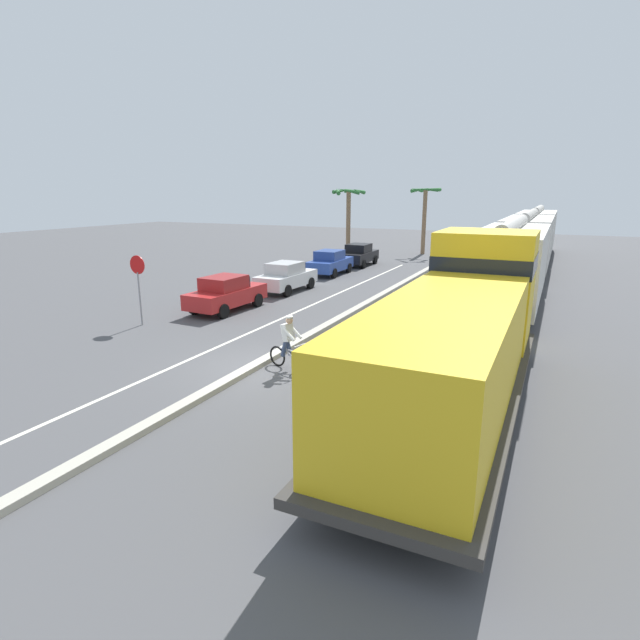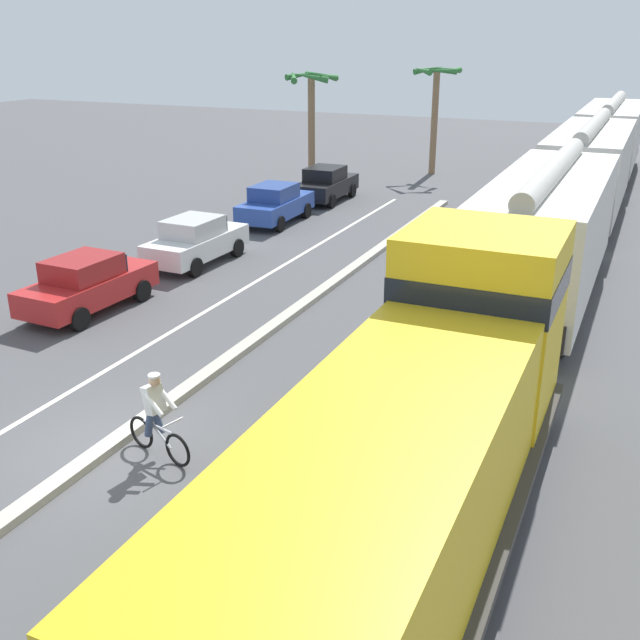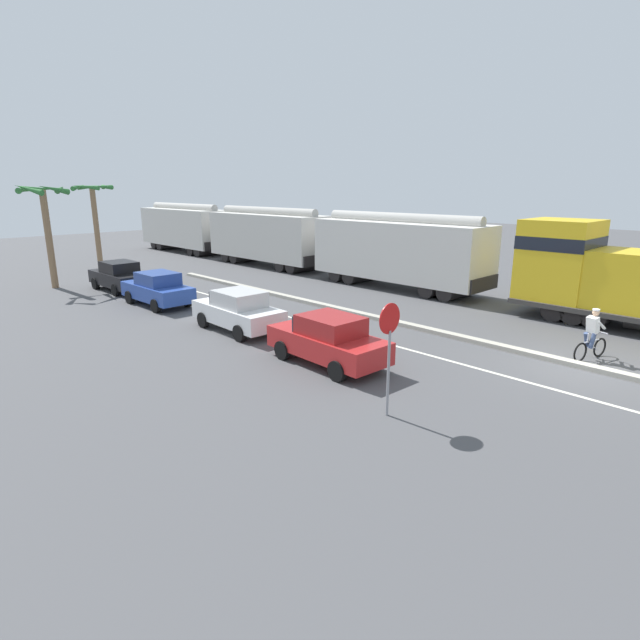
{
  "view_description": "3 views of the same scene",
  "coord_description": "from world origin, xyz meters",
  "px_view_note": "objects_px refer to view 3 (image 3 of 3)",
  "views": [
    {
      "loc": [
        8.19,
        -12.57,
        5.34
      ],
      "look_at": [
        1.34,
        1.74,
        1.26
      ],
      "focal_mm": 28.0,
      "sensor_mm": 36.0,
      "label": 1
    },
    {
      "loc": [
        8.83,
        -9.79,
        7.52
      ],
      "look_at": [
        3.09,
        3.0,
        2.09
      ],
      "focal_mm": 42.0,
      "sensor_mm": 36.0,
      "label": 2
    },
    {
      "loc": [
        -16.29,
        -4.77,
        5.53
      ],
      "look_at": [
        -3.87,
        7.91,
        0.79
      ],
      "focal_mm": 28.0,
      "sensor_mm": 36.0,
      "label": 3
    }
  ],
  "objects_px": {
    "hopper_car_lead": "(398,251)",
    "palm_tree_far": "(45,211)",
    "hopper_car_middle": "(267,237)",
    "palm_tree_near": "(94,205)",
    "parked_car_black": "(119,276)",
    "parked_car_white": "(238,311)",
    "parked_car_blue": "(157,289)",
    "hopper_car_trailing": "(185,228)",
    "cyclist": "(592,336)",
    "parked_car_red": "(328,340)",
    "stop_sign": "(389,338)"
  },
  "relations": [
    {
      "from": "hopper_car_lead",
      "to": "palm_tree_far",
      "type": "bearing_deg",
      "value": 135.2
    },
    {
      "from": "hopper_car_middle",
      "to": "palm_tree_near",
      "type": "distance_m",
      "value": 12.08
    },
    {
      "from": "palm_tree_far",
      "to": "parked_car_black",
      "type": "bearing_deg",
      "value": -55.43
    },
    {
      "from": "parked_car_white",
      "to": "parked_car_blue",
      "type": "xyz_separation_m",
      "value": [
        -0.2,
        6.32,
        0.0
      ]
    },
    {
      "from": "palm_tree_far",
      "to": "hopper_car_trailing",
      "type": "bearing_deg",
      "value": 34.65
    },
    {
      "from": "cyclist",
      "to": "palm_tree_far",
      "type": "height_order",
      "value": "palm_tree_far"
    },
    {
      "from": "palm_tree_far",
      "to": "hopper_car_lead",
      "type": "bearing_deg",
      "value": -44.8
    },
    {
      "from": "palm_tree_near",
      "to": "palm_tree_far",
      "type": "bearing_deg",
      "value": -130.17
    },
    {
      "from": "parked_car_red",
      "to": "stop_sign",
      "type": "xyz_separation_m",
      "value": [
        -1.61,
        -3.66,
        1.21
      ]
    },
    {
      "from": "hopper_car_lead",
      "to": "stop_sign",
      "type": "height_order",
      "value": "hopper_car_lead"
    },
    {
      "from": "hopper_car_middle",
      "to": "parked_car_black",
      "type": "xyz_separation_m",
      "value": [
        -11.45,
        -1.29,
        -1.26
      ]
    },
    {
      "from": "cyclist",
      "to": "parked_car_black",
      "type": "bearing_deg",
      "value": 105.86
    },
    {
      "from": "hopper_car_lead",
      "to": "parked_car_red",
      "type": "bearing_deg",
      "value": -152.57
    },
    {
      "from": "parked_car_red",
      "to": "parked_car_blue",
      "type": "xyz_separation_m",
      "value": [
        0.03,
        11.55,
        0.0
      ]
    },
    {
      "from": "hopper_car_middle",
      "to": "cyclist",
      "type": "relative_size",
      "value": 6.18
    },
    {
      "from": "parked_car_blue",
      "to": "palm_tree_near",
      "type": "relative_size",
      "value": 0.73
    },
    {
      "from": "hopper_car_trailing",
      "to": "cyclist",
      "type": "bearing_deg",
      "value": -98.4
    },
    {
      "from": "parked_car_red",
      "to": "palm_tree_far",
      "type": "distance_m",
      "value": 20.14
    },
    {
      "from": "hopper_car_lead",
      "to": "palm_tree_far",
      "type": "relative_size",
      "value": 1.83
    },
    {
      "from": "palm_tree_far",
      "to": "stop_sign",
      "type": "bearing_deg",
      "value": -88.77
    },
    {
      "from": "parked_car_red",
      "to": "parked_car_white",
      "type": "relative_size",
      "value": 1.01
    },
    {
      "from": "hopper_car_lead",
      "to": "hopper_car_middle",
      "type": "height_order",
      "value": "same"
    },
    {
      "from": "hopper_car_middle",
      "to": "parked_car_black",
      "type": "bearing_deg",
      "value": -173.55
    },
    {
      "from": "hopper_car_trailing",
      "to": "palm_tree_near",
      "type": "distance_m",
      "value": 9.95
    },
    {
      "from": "parked_car_black",
      "to": "palm_tree_far",
      "type": "height_order",
      "value": "palm_tree_far"
    },
    {
      "from": "parked_car_white",
      "to": "cyclist",
      "type": "distance_m",
      "value": 12.64
    },
    {
      "from": "palm_tree_near",
      "to": "hopper_car_middle",
      "type": "bearing_deg",
      "value": -41.26
    },
    {
      "from": "parked_car_red",
      "to": "palm_tree_near",
      "type": "relative_size",
      "value": 0.73
    },
    {
      "from": "cyclist",
      "to": "palm_tree_near",
      "type": "height_order",
      "value": "palm_tree_near"
    },
    {
      "from": "palm_tree_near",
      "to": "palm_tree_far",
      "type": "height_order",
      "value": "palm_tree_near"
    },
    {
      "from": "parked_car_white",
      "to": "parked_car_blue",
      "type": "height_order",
      "value": "same"
    },
    {
      "from": "hopper_car_trailing",
      "to": "parked_car_black",
      "type": "bearing_deg",
      "value": -131.6
    },
    {
      "from": "hopper_car_trailing",
      "to": "palm_tree_near",
      "type": "relative_size",
      "value": 1.82
    },
    {
      "from": "parked_car_blue",
      "to": "cyclist",
      "type": "distance_m",
      "value": 18.47
    },
    {
      "from": "parked_car_black",
      "to": "stop_sign",
      "type": "bearing_deg",
      "value": -95.2
    },
    {
      "from": "parked_car_white",
      "to": "palm_tree_far",
      "type": "height_order",
      "value": "palm_tree_far"
    },
    {
      "from": "hopper_car_trailing",
      "to": "stop_sign",
      "type": "height_order",
      "value": "hopper_car_trailing"
    },
    {
      "from": "hopper_car_middle",
      "to": "parked_car_red",
      "type": "relative_size",
      "value": 2.49
    },
    {
      "from": "hopper_car_trailing",
      "to": "parked_car_white",
      "type": "distance_m",
      "value": 26.64
    },
    {
      "from": "hopper_car_middle",
      "to": "stop_sign",
      "type": "xyz_separation_m",
      "value": [
        -13.27,
        -21.31,
        -0.05
      ]
    },
    {
      "from": "parked_car_black",
      "to": "palm_tree_near",
      "type": "relative_size",
      "value": 0.72
    },
    {
      "from": "parked_car_white",
      "to": "palm_tree_near",
      "type": "distance_m",
      "value": 20.71
    },
    {
      "from": "parked_car_black",
      "to": "palm_tree_near",
      "type": "xyz_separation_m",
      "value": [
        2.53,
        9.12,
        3.52
      ]
    },
    {
      "from": "parked_car_white",
      "to": "cyclist",
      "type": "height_order",
      "value": "cyclist"
    },
    {
      "from": "parked_car_blue",
      "to": "hopper_car_trailing",
      "type": "bearing_deg",
      "value": 56.69
    },
    {
      "from": "hopper_car_lead",
      "to": "palm_tree_near",
      "type": "distance_m",
      "value": 21.5
    },
    {
      "from": "parked_car_white",
      "to": "parked_car_black",
      "type": "relative_size",
      "value": 1.0
    },
    {
      "from": "hopper_car_middle",
      "to": "stop_sign",
      "type": "relative_size",
      "value": 3.68
    },
    {
      "from": "hopper_car_trailing",
      "to": "stop_sign",
      "type": "xyz_separation_m",
      "value": [
        -13.27,
        -32.91,
        -0.05
      ]
    },
    {
      "from": "parked_car_blue",
      "to": "stop_sign",
      "type": "bearing_deg",
      "value": -96.14
    }
  ]
}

